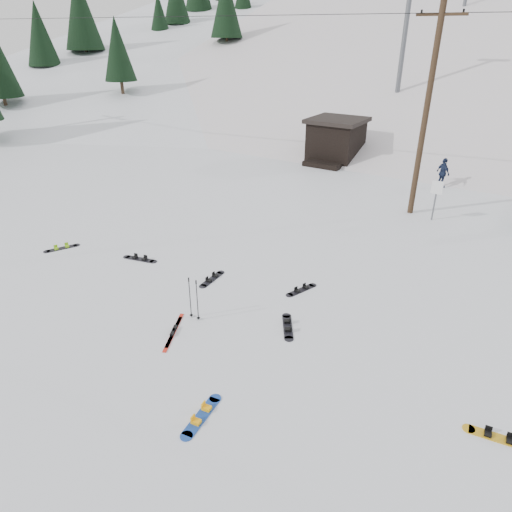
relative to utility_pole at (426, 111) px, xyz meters
The scene contains 18 objects.
ground 14.90m from the utility_pole, 98.13° to the right, with size 200.00×200.00×0.00m, color white.
ski_slope 44.31m from the utility_pole, 92.79° to the left, with size 60.00×75.00×45.00m, color silver.
ridge_left 53.35m from the utility_pole, 138.18° to the left, with size 34.00×85.00×38.00m, color white.
treeline_left 44.65m from the utility_pole, 144.16° to the left, with size 20.00×64.00×10.00m, color black, non-canonical shape.
utility_pole is the anchor object (origin of this frame).
trail_sign 3.60m from the utility_pole, 21.04° to the right, with size 0.50×0.09×1.85m.
lift_hut 10.40m from the utility_pole, 135.24° to the left, with size 3.40×4.10×2.75m.
lift_tower_near 17.38m from the utility_pole, 110.56° to the left, with size 2.20×0.36×8.00m.
hero_snowboard 16.16m from the utility_pole, 91.29° to the right, with size 0.44×1.52×0.11m.
hero_skis 14.49m from the utility_pole, 102.83° to the right, with size 0.92×1.73×0.10m.
ski_poles 13.45m from the utility_pole, 103.44° to the right, with size 0.38×0.10×1.37m.
board_scatter_a 13.64m from the utility_pole, 124.60° to the right, with size 1.42×0.53×0.10m.
board_scatter_b 12.00m from the utility_pole, 111.28° to the right, with size 0.33×1.39×0.10m.
board_scatter_c 16.36m from the utility_pole, 132.63° to the right, with size 0.75×1.29×0.10m.
board_scatter_d 12.31m from the utility_pole, 91.94° to the right, with size 0.89×1.25×0.10m.
board_scatter_e 14.42m from the utility_pole, 66.64° to the right, with size 1.44×0.41×0.10m.
board_scatter_f 10.43m from the utility_pole, 96.30° to the right, with size 0.60×1.25×0.09m.
skier_navy 6.21m from the utility_pole, 86.20° to the left, with size 0.95×0.40×1.62m, color #18213D.
Camera 1 is at (6.79, -7.23, 7.87)m, focal length 32.00 mm.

